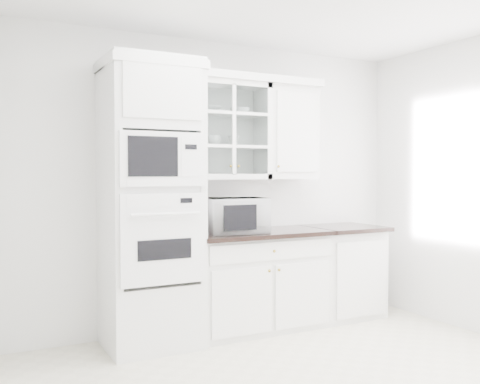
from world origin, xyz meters
TOP-DOWN VIEW (x-y plane):
  - room_shell at (0.00, 0.43)m, footprint 4.00×3.50m
  - oven_column at (-0.75, 1.42)m, footprint 0.76×0.68m
  - base_cabinet_run at (0.28, 1.45)m, footprint 1.32×0.67m
  - extra_base_cabinet at (1.28, 1.45)m, footprint 0.72×0.67m
  - upper_cabinet_glass at (0.03, 1.58)m, footprint 0.80×0.33m
  - upper_cabinet_solid at (0.71, 1.58)m, footprint 0.55×0.33m
  - crown_molding at (-0.07, 1.56)m, footprint 2.14×0.38m
  - countertop_microwave at (0.02, 1.39)m, footprint 0.59×0.51m
  - bowl_a at (-0.16, 1.60)m, footprint 0.30×0.30m
  - bowl_b at (0.18, 1.59)m, footprint 0.20×0.20m
  - cup_a at (-0.08, 1.59)m, footprint 0.14×0.14m
  - cup_b at (0.12, 1.60)m, footprint 0.12×0.12m

SIDE VIEW (x-z plane):
  - base_cabinet_run at x=0.28m, z-range 0.00..0.92m
  - extra_base_cabinet at x=1.28m, z-range 0.00..0.92m
  - countertop_microwave at x=0.02m, z-range 0.92..1.23m
  - oven_column at x=-0.75m, z-range 0.00..2.40m
  - cup_a at x=-0.08m, z-range 1.71..1.80m
  - cup_b at x=0.12m, z-range 1.71..1.81m
  - room_shell at x=0.00m, z-range 0.43..3.13m
  - upper_cabinet_glass at x=0.03m, z-range 1.40..2.30m
  - upper_cabinet_solid at x=0.71m, z-range 1.40..2.30m
  - bowl_a at x=-0.16m, z-range 2.01..2.07m
  - bowl_b at x=0.18m, z-range 2.01..2.07m
  - crown_molding at x=-0.07m, z-range 2.30..2.37m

